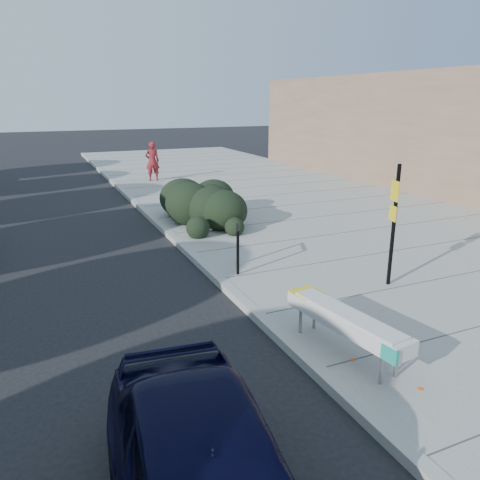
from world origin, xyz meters
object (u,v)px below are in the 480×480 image
object	(u,v)px
bike_rack	(238,244)
sign_post	(394,218)
bench	(345,321)
pedestrian	(152,161)

from	to	relation	value
bike_rack	sign_post	world-z (taller)	sign_post
bench	bike_rack	xyz separation A→B (m)	(0.00, 4.16, 0.07)
pedestrian	bench	bearing A→B (deg)	89.01
bike_rack	pedestrian	distance (m)	13.28
bike_rack	bench	bearing A→B (deg)	-66.35
bike_rack	sign_post	size ratio (longest dim) A/B	0.40
bench	sign_post	distance (m)	3.41
bench	pedestrian	distance (m)	17.43
pedestrian	bike_rack	bearing A→B (deg)	87.73
bike_rack	pedestrian	bearing A→B (deg)	108.31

